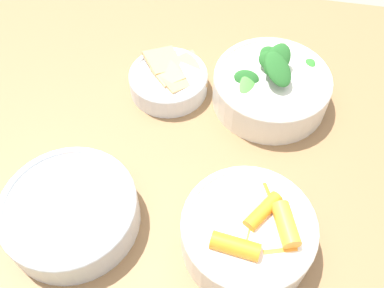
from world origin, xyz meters
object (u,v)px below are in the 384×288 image
Objects in this scene: bowl_cookies at (170,80)px; bowl_carrots at (249,232)px; bowl_greens at (271,87)px; bowl_beans_hotdog at (71,212)px.

bowl_carrots is at bearing 122.12° from bowl_cookies.
bowl_greens is at bearing -178.03° from bowl_cookies.
bowl_carrots is at bearing -177.14° from bowl_beans_hotdog.
bowl_beans_hotdog is at bearing 74.25° from bowl_cookies.
bowl_carrots reaches higher than bowl_cookies.
bowl_carrots is 0.94× the size of bowl_beans_hotdog.
bowl_cookies is at bearing 1.97° from bowl_greens.
bowl_greens is 1.04× the size of bowl_beans_hotdog.
bowl_greens is 0.17m from bowl_cookies.
bowl_greens is 0.37m from bowl_beans_hotdog.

